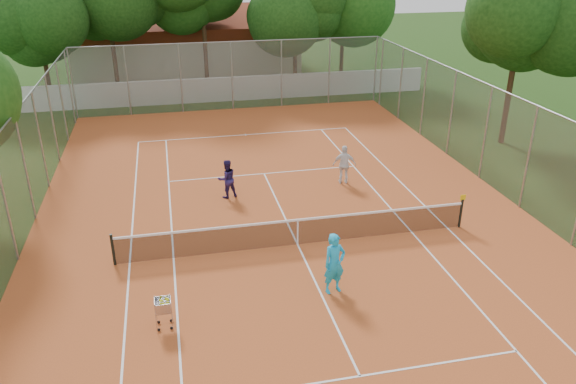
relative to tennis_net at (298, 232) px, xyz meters
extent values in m
plane|color=#19340E|center=(0.00, 0.00, -0.51)|extent=(120.00, 120.00, 0.00)
cube|color=#B05022|center=(0.00, 0.00, -0.50)|extent=(18.00, 34.00, 0.02)
cube|color=white|center=(0.00, 0.00, -0.49)|extent=(10.98, 23.78, 0.01)
cube|color=black|center=(0.00, 0.00, 0.00)|extent=(11.88, 0.10, 0.98)
cube|color=slate|center=(0.00, 0.00, 1.49)|extent=(18.00, 34.00, 4.00)
cube|color=white|center=(0.00, 19.00, 0.24)|extent=(26.00, 0.30, 1.50)
cube|color=beige|center=(-2.00, 29.00, 1.69)|extent=(16.40, 9.00, 4.40)
cube|color=#10330C|center=(0.00, 22.00, 4.49)|extent=(29.00, 19.00, 10.00)
imported|color=#1AABE2|center=(0.40, -2.88, 0.44)|extent=(0.77, 0.60, 1.86)
imported|color=#261C54|center=(-1.84, 4.32, 0.29)|extent=(0.89, 0.77, 1.57)
imported|color=white|center=(3.11, 4.69, 0.33)|extent=(1.03, 0.60, 1.65)
cube|color=#AFAFB6|center=(-4.44, -3.52, -0.03)|extent=(0.55, 0.55, 0.92)
camera|label=1|loc=(-3.85, -16.04, 8.90)|focal=35.00mm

